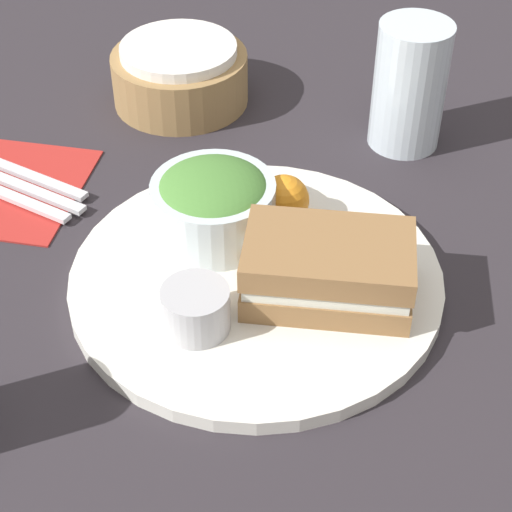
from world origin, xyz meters
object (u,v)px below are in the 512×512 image
drink_glass (409,86)px  knife (17,184)px  fork (4,194)px  spoon (29,175)px  salad_bowl (213,202)px  dressing_cup (196,309)px  bread_basket (180,75)px  sandwich (328,269)px  plate (256,279)px

drink_glass → knife: (-0.38, -0.16, -0.06)m
fork → knife: bearing=-90.0°
fork → spoon: bearing=-90.0°
salad_bowl → knife: 0.22m
fork → dressing_cup: bearing=167.1°
drink_glass → fork: drink_glass is taller
drink_glass → spoon: drink_glass is taller
dressing_cup → bread_basket: (-0.11, 0.36, 0.00)m
drink_glass → bread_basket: (-0.26, 0.04, -0.03)m
sandwich → knife: size_ratio=0.86×
sandwich → knife: bearing=162.1°
sandwich → knife: sandwich is taller
dressing_cup → sandwich: bearing=30.6°
salad_bowl → bread_basket: size_ratio=0.73×
sandwich → spoon: (-0.32, 0.12, -0.04)m
sandwich → dressing_cup: (-0.10, -0.06, -0.01)m
salad_bowl → knife: size_ratio=0.67×
salad_bowl → spoon: 0.22m
plate → knife: 0.28m
bread_basket → dressing_cup: bearing=-73.1°
salad_bowl → bread_basket: 0.26m
plate → salad_bowl: 0.08m
sandwich → plate: bearing=167.8°
salad_bowl → drink_glass: size_ratio=0.83×
fork → spoon: size_ratio=1.11×
sandwich → fork: size_ratio=0.90×
sandwich → knife: 0.35m
knife → fork: bearing=90.0°
knife → dressing_cup: bearing=163.5°
fork → drink_glass: bearing=-135.5°
bread_basket → spoon: 0.22m
plate → drink_glass: drink_glass is taller
dressing_cup → drink_glass: bearing=65.8°
dressing_cup → bread_basket: size_ratio=0.36×
sandwich → drink_glass: size_ratio=1.07×
plate → spoon: size_ratio=2.26×
sandwich → knife: (-0.33, 0.11, -0.04)m
sandwich → salad_bowl: size_ratio=1.29×
drink_glass → fork: size_ratio=0.84×
spoon → drink_glass: bearing=-139.2°
salad_bowl → dressing_cup: bearing=-83.7°
plate → bread_basket: bread_basket is taller
drink_glass → bread_basket: drink_glass is taller
plate → fork: size_ratio=2.04×
sandwich → salad_bowl: (-0.11, 0.06, 0.01)m
fork → knife: size_ratio=0.95×
salad_bowl → spoon: bearing=164.0°
drink_glass → dressing_cup: bearing=-114.2°
drink_glass → fork: (-0.38, -0.18, -0.06)m
plate → fork: plate is taller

